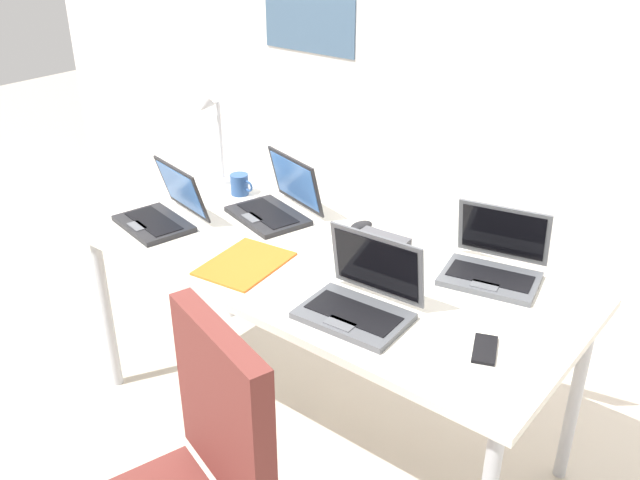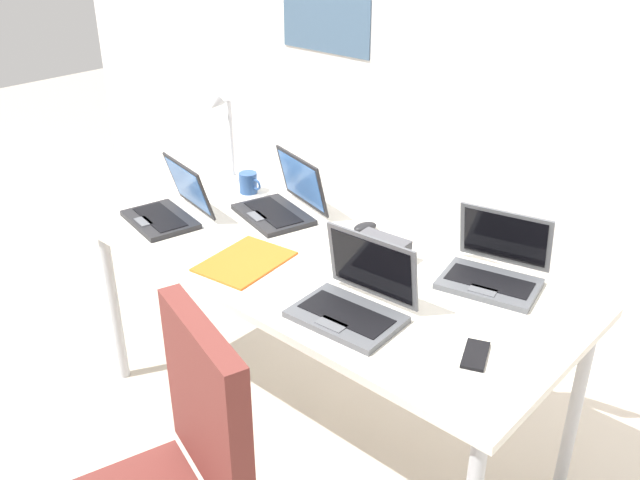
{
  "view_description": "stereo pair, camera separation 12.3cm",
  "coord_description": "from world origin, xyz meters",
  "px_view_note": "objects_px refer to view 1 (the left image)",
  "views": [
    {
      "loc": [
        1.31,
        -1.64,
        1.89
      ],
      "look_at": [
        0.0,
        0.0,
        0.82
      ],
      "focal_mm": 38.7,
      "sensor_mm": 36.0,
      "label": 1
    },
    {
      "loc": [
        1.41,
        -1.56,
        1.89
      ],
      "look_at": [
        0.0,
        0.0,
        0.82
      ],
      "focal_mm": 38.7,
      "sensor_mm": 36.0,
      "label": 2
    }
  ],
  "objects_px": {
    "cell_phone": "(485,349)",
    "coffee_mug": "(240,184)",
    "laptop_mid_desk": "(162,213)",
    "laptop_front_left": "(494,264)",
    "book_stack": "(376,250)",
    "laptop_center": "(276,205)",
    "computer_mouse": "(361,226)",
    "paper_folder_front_right": "(245,264)",
    "laptop_front_right": "(361,299)",
    "desk_lamp": "(214,140)"
  },
  "relations": [
    {
      "from": "laptop_front_left",
      "to": "paper_folder_front_right",
      "type": "distance_m",
      "value": 0.84
    },
    {
      "from": "laptop_center",
      "to": "laptop_mid_desk",
      "type": "relative_size",
      "value": 1.08
    },
    {
      "from": "desk_lamp",
      "to": "laptop_mid_desk",
      "type": "bearing_deg",
      "value": -71.68
    },
    {
      "from": "laptop_mid_desk",
      "to": "cell_phone",
      "type": "height_order",
      "value": "laptop_mid_desk"
    },
    {
      "from": "book_stack",
      "to": "coffee_mug",
      "type": "distance_m",
      "value": 0.79
    },
    {
      "from": "paper_folder_front_right",
      "to": "computer_mouse",
      "type": "bearing_deg",
      "value": 71.68
    },
    {
      "from": "laptop_center",
      "to": "coffee_mug",
      "type": "bearing_deg",
      "value": 166.18
    },
    {
      "from": "laptop_front_right",
      "to": "coffee_mug",
      "type": "height_order",
      "value": "laptop_front_right"
    },
    {
      "from": "laptop_front_right",
      "to": "laptop_front_left",
      "type": "xyz_separation_m",
      "value": [
        0.21,
        0.46,
        -0.0
      ]
    },
    {
      "from": "book_stack",
      "to": "coffee_mug",
      "type": "xyz_separation_m",
      "value": [
        -0.78,
        0.13,
        0.0
      ]
    },
    {
      "from": "laptop_front_right",
      "to": "coffee_mug",
      "type": "bearing_deg",
      "value": 155.29
    },
    {
      "from": "book_stack",
      "to": "coffee_mug",
      "type": "relative_size",
      "value": 1.73
    },
    {
      "from": "desk_lamp",
      "to": "coffee_mug",
      "type": "height_order",
      "value": "desk_lamp"
    },
    {
      "from": "laptop_mid_desk",
      "to": "computer_mouse",
      "type": "distance_m",
      "value": 0.77
    },
    {
      "from": "laptop_mid_desk",
      "to": "laptop_front_left",
      "type": "bearing_deg",
      "value": 19.59
    },
    {
      "from": "laptop_center",
      "to": "laptop_mid_desk",
      "type": "height_order",
      "value": "laptop_center"
    },
    {
      "from": "computer_mouse",
      "to": "cell_phone",
      "type": "xyz_separation_m",
      "value": [
        0.72,
        -0.41,
        -0.01
      ]
    },
    {
      "from": "laptop_front_right",
      "to": "laptop_mid_desk",
      "type": "height_order",
      "value": "laptop_front_right"
    },
    {
      "from": "laptop_front_right",
      "to": "book_stack",
      "type": "xyz_separation_m",
      "value": [
        -0.15,
        0.3,
        -0.01
      ]
    },
    {
      "from": "desk_lamp",
      "to": "laptop_mid_desk",
      "type": "distance_m",
      "value": 0.47
    },
    {
      "from": "cell_phone",
      "to": "laptop_front_right",
      "type": "bearing_deg",
      "value": 166.88
    },
    {
      "from": "computer_mouse",
      "to": "book_stack",
      "type": "distance_m",
      "value": 0.25
    },
    {
      "from": "desk_lamp",
      "to": "laptop_center",
      "type": "bearing_deg",
      "value": -12.28
    },
    {
      "from": "book_stack",
      "to": "paper_folder_front_right",
      "type": "relative_size",
      "value": 0.63
    },
    {
      "from": "laptop_mid_desk",
      "to": "book_stack",
      "type": "relative_size",
      "value": 1.8
    },
    {
      "from": "paper_folder_front_right",
      "to": "laptop_front_right",
      "type": "bearing_deg",
      "value": 0.2
    },
    {
      "from": "laptop_center",
      "to": "computer_mouse",
      "type": "xyz_separation_m",
      "value": [
        0.34,
        0.1,
        -0.03
      ]
    },
    {
      "from": "laptop_center",
      "to": "paper_folder_front_right",
      "type": "relative_size",
      "value": 1.22
    },
    {
      "from": "book_stack",
      "to": "laptop_front_left",
      "type": "bearing_deg",
      "value": 23.33
    },
    {
      "from": "desk_lamp",
      "to": "laptop_center",
      "type": "relative_size",
      "value": 1.06
    },
    {
      "from": "laptop_front_right",
      "to": "book_stack",
      "type": "distance_m",
      "value": 0.34
    },
    {
      "from": "laptop_front_left",
      "to": "book_stack",
      "type": "xyz_separation_m",
      "value": [
        -0.36,
        -0.16,
        -0.0
      ]
    },
    {
      "from": "laptop_center",
      "to": "book_stack",
      "type": "distance_m",
      "value": 0.52
    },
    {
      "from": "cell_phone",
      "to": "coffee_mug",
      "type": "relative_size",
      "value": 1.2
    },
    {
      "from": "desk_lamp",
      "to": "cell_phone",
      "type": "bearing_deg",
      "value": -14.98
    },
    {
      "from": "laptop_front_left",
      "to": "coffee_mug",
      "type": "relative_size",
      "value": 3.15
    },
    {
      "from": "cell_phone",
      "to": "book_stack",
      "type": "height_order",
      "value": "book_stack"
    },
    {
      "from": "desk_lamp",
      "to": "coffee_mug",
      "type": "xyz_separation_m",
      "value": [
        0.17,
        -0.03,
        -0.15
      ]
    },
    {
      "from": "cell_phone",
      "to": "paper_folder_front_right",
      "type": "height_order",
      "value": "cell_phone"
    },
    {
      "from": "laptop_center",
      "to": "laptop_front_left",
      "type": "bearing_deg",
      "value": 6.07
    },
    {
      "from": "coffee_mug",
      "to": "desk_lamp",
      "type": "bearing_deg",
      "value": 170.14
    },
    {
      "from": "desk_lamp",
      "to": "cell_phone",
      "type": "distance_m",
      "value": 1.55
    },
    {
      "from": "desk_lamp",
      "to": "paper_folder_front_right",
      "type": "height_order",
      "value": "desk_lamp"
    },
    {
      "from": "laptop_mid_desk",
      "to": "computer_mouse",
      "type": "relative_size",
      "value": 3.66
    },
    {
      "from": "computer_mouse",
      "to": "paper_folder_front_right",
      "type": "distance_m",
      "value": 0.49
    },
    {
      "from": "laptop_front_left",
      "to": "book_stack",
      "type": "height_order",
      "value": "laptop_front_left"
    },
    {
      "from": "laptop_center",
      "to": "cell_phone",
      "type": "bearing_deg",
      "value": -16.07
    },
    {
      "from": "desk_lamp",
      "to": "computer_mouse",
      "type": "xyz_separation_m",
      "value": [
        0.77,
        0.01,
        -0.18
      ]
    },
    {
      "from": "desk_lamp",
      "to": "laptop_center",
      "type": "xyz_separation_m",
      "value": [
        0.43,
        -0.09,
        -0.15
      ]
    },
    {
      "from": "computer_mouse",
      "to": "desk_lamp",
      "type": "bearing_deg",
      "value": -162.68
    }
  ]
}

